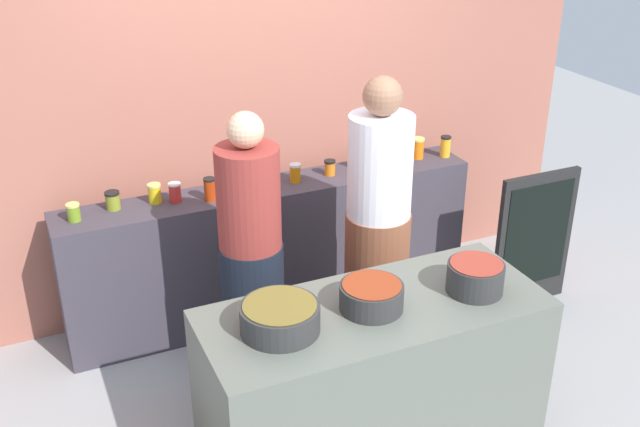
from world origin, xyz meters
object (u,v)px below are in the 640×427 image
preserve_jar_7 (358,160)px  preserve_jar_8 (403,152)px  preserve_jar_10 (445,146)px  cook_in_cap (377,239)px  chalkboard_sign (534,239)px  preserve_jar_5 (295,173)px  cook_with_tongs (252,271)px  preserve_jar_9 (417,148)px  preserve_jar_3 (175,193)px  cooking_pot_center (371,296)px  preserve_jar_4 (210,189)px  preserve_jar_1 (113,200)px  cooking_pot_left (280,318)px  preserve_jar_0 (73,212)px  preserve_jar_6 (330,167)px  preserve_jar_2 (155,193)px  cooking_pot_right (475,277)px

preserve_jar_7 → preserve_jar_8: (0.33, -0.02, 0.02)m
preserve_jar_10 → cook_in_cap: (-0.89, -0.70, -0.19)m
chalkboard_sign → preserve_jar_5: bearing=157.0°
cook_with_tongs → preserve_jar_9: bearing=26.7°
preserve_jar_3 → chalkboard_sign: bearing=-15.7°
preserve_jar_7 → cooking_pot_center: preserve_jar_7 is taller
preserve_jar_4 → preserve_jar_10: (1.68, 0.04, 0.00)m
preserve_jar_1 → chalkboard_sign: (2.59, -0.68, -0.48)m
preserve_jar_1 → preserve_jar_3: preserve_jar_3 is taller
preserve_jar_3 → preserve_jar_4: size_ratio=0.85×
preserve_jar_7 → cooking_pot_left: preserve_jar_7 is taller
preserve_jar_0 → cooking_pot_left: 1.56m
preserve_jar_7 → preserve_jar_9: preserve_jar_9 is taller
preserve_jar_9 → cook_with_tongs: cook_with_tongs is taller
preserve_jar_6 → preserve_jar_4: bearing=-175.1°
preserve_jar_10 → cooking_pot_center: (-1.29, -1.39, -0.09)m
preserve_jar_4 → cooking_pot_center: 1.40m
preserve_jar_2 → preserve_jar_7: preserve_jar_2 is taller
preserve_jar_1 → preserve_jar_4: 0.57m
cooking_pot_left → cooking_pot_right: (1.01, -0.07, 0.01)m
preserve_jar_6 → cook_in_cap: bearing=-92.3°
preserve_jar_0 → preserve_jar_1: size_ratio=0.96×
cook_with_tongs → chalkboard_sign: 2.02m
preserve_jar_0 → preserve_jar_5: bearing=0.2°
cooking_pot_left → cook_with_tongs: cook_with_tongs is taller
preserve_jar_5 → chalkboard_sign: preserve_jar_5 is taller
preserve_jar_5 → cooking_pot_center: preserve_jar_5 is taller
preserve_jar_3 → cook_in_cap: cook_in_cap is taller
preserve_jar_0 → chalkboard_sign: (2.82, -0.61, -0.48)m
preserve_jar_5 → cooking_pot_right: 1.51m
cooking_pot_center → preserve_jar_7: bearing=65.8°
cooking_pot_right → cook_with_tongs: 1.20m
preserve_jar_1 → preserve_jar_3: (0.36, -0.05, 0.01)m
preserve_jar_5 → preserve_jar_9: 0.92m
preserve_jar_8 → cook_with_tongs: bearing=-151.9°
preserve_jar_1 → cooking_pot_left: (0.48, -1.46, -0.06)m
cook_in_cap → preserve_jar_8: bearing=51.9°
preserve_jar_6 → cook_in_cap: size_ratio=0.06×
preserve_jar_5 → preserve_jar_9: bearing=2.8°
preserve_jar_0 → preserve_jar_8: preserve_jar_8 is taller
preserve_jar_1 → cooking_pot_right: 2.13m
cooking_pot_left → chalkboard_sign: 2.28m
preserve_jar_1 → preserve_jar_9: preserve_jar_9 is taller
preserve_jar_4 → preserve_jar_6: 0.83m
preserve_jar_1 → preserve_jar_9: 2.05m
preserve_jar_10 → cook_with_tongs: bearing=-157.6°
cooking_pot_center → cooking_pot_right: cooking_pot_right is taller
preserve_jar_6 → preserve_jar_1: bearing=178.1°
preserve_jar_6 → preserve_jar_3: bearing=-179.5°
preserve_jar_7 → preserve_jar_9: 0.45m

